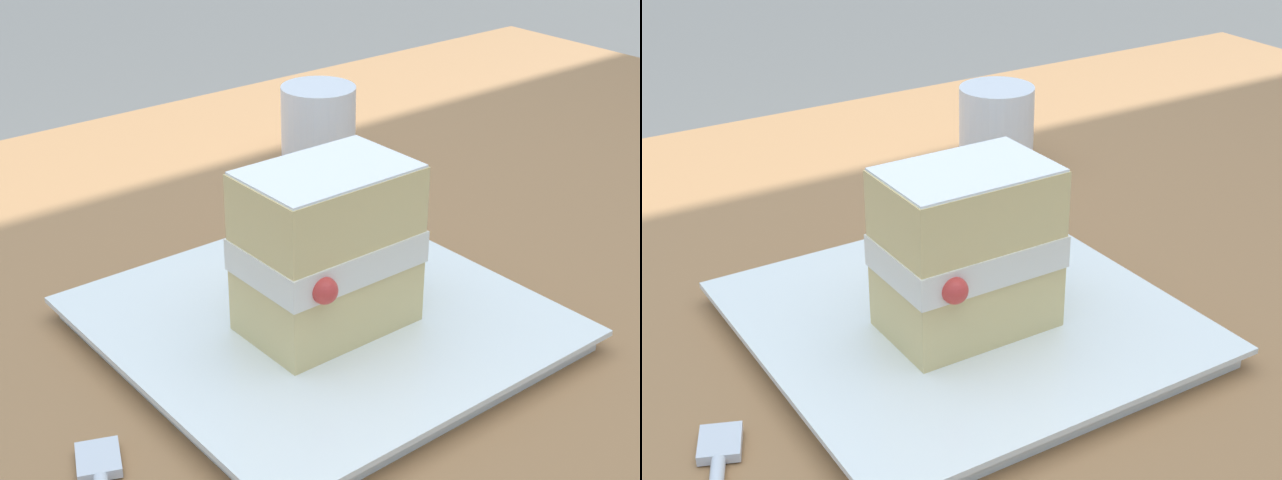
{
  "view_description": "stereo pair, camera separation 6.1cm",
  "coord_description": "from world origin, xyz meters",
  "views": [
    {
      "loc": [
        -0.33,
        -0.42,
        1.07
      ],
      "look_at": [
        0.02,
        0.01,
        0.8
      ],
      "focal_mm": 53.09,
      "sensor_mm": 36.0,
      "label": 1
    },
    {
      "loc": [
        -0.28,
        -0.45,
        1.07
      ],
      "look_at": [
        0.02,
        0.01,
        0.8
      ],
      "focal_mm": 53.09,
      "sensor_mm": 36.0,
      "label": 2
    }
  ],
  "objects": [
    {
      "name": "patio_table",
      "position": [
        0.0,
        0.0,
        0.64
      ],
      "size": [
        1.58,
        1.03,
        0.72
      ],
      "color": "olive",
      "rests_on": "ground"
    },
    {
      "name": "coffee_cup",
      "position": [
        0.21,
        0.26,
        0.77
      ],
      "size": [
        0.07,
        0.07,
        0.08
      ],
      "color": "white",
      "rests_on": "patio_table"
    },
    {
      "name": "dessert_plate",
      "position": [
        0.02,
        0.01,
        0.73
      ],
      "size": [
        0.27,
        0.27,
        0.02
      ],
      "color": "white",
      "rests_on": "patio_table"
    },
    {
      "name": "cake_slice",
      "position": [
        0.01,
        -0.0,
        0.8
      ],
      "size": [
        0.11,
        0.09,
        0.11
      ],
      "color": "#E0C17A",
      "rests_on": "dessert_plate"
    }
  ]
}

